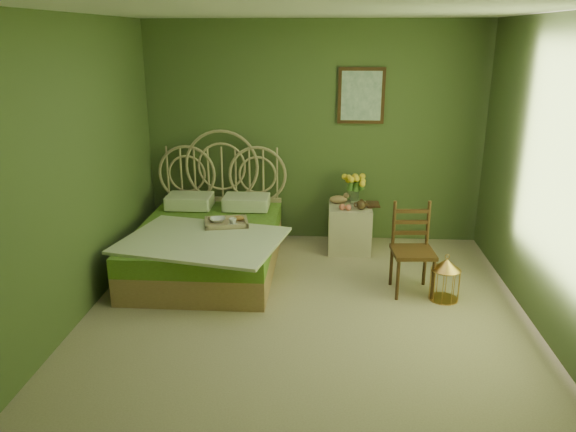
# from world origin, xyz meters

# --- Properties ---
(floor) EXTENTS (4.50, 4.50, 0.00)m
(floor) POSITION_xyz_m (0.00, 0.00, 0.00)
(floor) COLOR tan
(floor) RESTS_ON ground
(ceiling) EXTENTS (4.50, 4.50, 0.00)m
(ceiling) POSITION_xyz_m (0.00, 0.00, 2.60)
(ceiling) COLOR silver
(ceiling) RESTS_ON wall_back
(wall_back) EXTENTS (4.00, 0.00, 4.00)m
(wall_back) POSITION_xyz_m (0.00, 2.25, 1.30)
(wall_back) COLOR #485C30
(wall_back) RESTS_ON floor
(wall_left) EXTENTS (0.00, 4.50, 4.50)m
(wall_left) POSITION_xyz_m (-2.00, 0.00, 1.30)
(wall_left) COLOR #485C30
(wall_left) RESTS_ON floor
(wall_right) EXTENTS (0.00, 4.50, 4.50)m
(wall_right) POSITION_xyz_m (2.00, 0.00, 1.30)
(wall_right) COLOR #485C30
(wall_right) RESTS_ON floor
(wall_art) EXTENTS (0.54, 0.04, 0.64)m
(wall_art) POSITION_xyz_m (0.54, 2.22, 1.75)
(wall_art) COLOR #351F0E
(wall_art) RESTS_ON wall_back
(bed) EXTENTS (1.71, 2.17, 1.34)m
(bed) POSITION_xyz_m (-1.10, 1.20, 0.30)
(bed) COLOR tan
(bed) RESTS_ON floor
(nightstand) EXTENTS (0.49, 0.49, 0.97)m
(nightstand) POSITION_xyz_m (0.45, 1.83, 0.35)
(nightstand) COLOR beige
(nightstand) RESTS_ON floor
(chair) EXTENTS (0.42, 0.42, 0.89)m
(chair) POSITION_xyz_m (1.01, 0.79, 0.49)
(chair) COLOR #351F0E
(chair) RESTS_ON floor
(birdcage) EXTENTS (0.28, 0.28, 0.42)m
(birdcage) POSITION_xyz_m (1.30, 0.57, 0.20)
(birdcage) COLOR #BF873D
(birdcage) RESTS_ON floor
(book_lower) EXTENTS (0.17, 0.22, 0.02)m
(book_lower) POSITION_xyz_m (0.62, 1.83, 0.55)
(book_lower) COLOR #381E0F
(book_lower) RESTS_ON nightstand
(book_upper) EXTENTS (0.15, 0.20, 0.02)m
(book_upper) POSITION_xyz_m (0.62, 1.83, 0.57)
(book_upper) COLOR #472819
(book_upper) RESTS_ON nightstand
(cereal_bowl) EXTENTS (0.19, 0.19, 0.04)m
(cereal_bowl) POSITION_xyz_m (-0.99, 1.21, 0.54)
(cereal_bowl) COLOR white
(cereal_bowl) RESTS_ON bed
(coffee_cup) EXTENTS (0.10, 0.10, 0.08)m
(coffee_cup) POSITION_xyz_m (-0.81, 1.10, 0.56)
(coffee_cup) COLOR white
(coffee_cup) RESTS_ON bed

